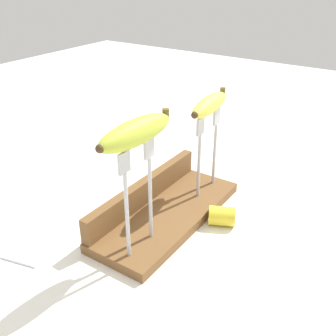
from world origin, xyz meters
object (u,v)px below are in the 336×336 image
fork_stand_left (138,189)px  banana_chunk_near (222,216)px  banana_raised_right (210,105)px  fork_stand_right (208,145)px  banana_raised_left (136,132)px

fork_stand_left → banana_chunk_near: bearing=-26.0°
fork_stand_left → banana_raised_right: bearing=-0.0°
fork_stand_left → banana_raised_right: banana_raised_right is taller
banana_raised_right → banana_chunk_near: 0.23m
fork_stand_right → banana_chunk_near: size_ratio=2.82×
fork_stand_left → banana_raised_right: size_ratio=1.29×
banana_raised_right → banana_raised_left: bearing=180.0°
fork_stand_right → banana_chunk_near: bearing=-133.0°
fork_stand_left → banana_raised_left: size_ratio=1.19×
banana_raised_left → banana_chunk_near: banana_raised_left is taller
fork_stand_left → fork_stand_right: fork_stand_left is taller
fork_stand_left → banana_chunk_near: (0.17, -0.08, -0.12)m
banana_raised_left → banana_chunk_near: 0.29m
banana_raised_right → banana_chunk_near: size_ratio=2.41×
banana_chunk_near → banana_raised_right: bearing=47.0°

